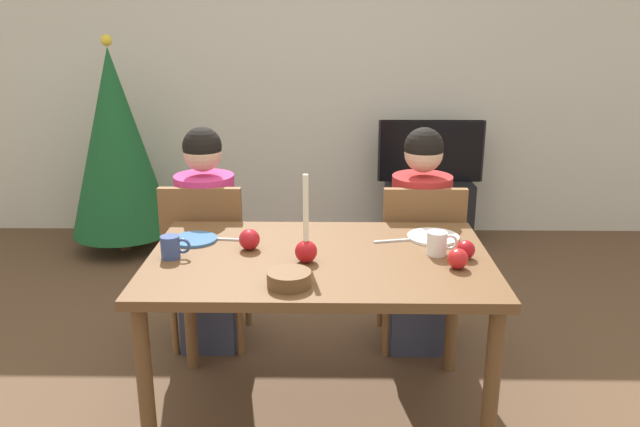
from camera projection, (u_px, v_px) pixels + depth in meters
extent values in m
plane|color=brown|center=(319.00, 414.00, 2.88)|extent=(7.68, 7.68, 0.00)
cube|color=beige|center=(324.00, 67.00, 4.98)|extent=(6.40, 0.10, 2.60)
cube|color=brown|center=(319.00, 260.00, 2.66)|extent=(1.40, 0.90, 0.04)
cylinder|color=brown|center=(146.00, 392.00, 2.41)|extent=(0.06, 0.06, 0.71)
cylinder|color=brown|center=(491.00, 395.00, 2.40)|extent=(0.06, 0.06, 0.71)
cylinder|color=brown|center=(189.00, 302.00, 3.16)|extent=(0.06, 0.06, 0.71)
cylinder|color=brown|center=(453.00, 304.00, 3.14)|extent=(0.06, 0.06, 0.71)
cube|color=brown|center=(210.00, 265.00, 3.42)|extent=(0.40, 0.40, 0.04)
cube|color=brown|center=(202.00, 232.00, 3.18)|extent=(0.40, 0.04, 0.45)
cylinder|color=brown|center=(248.00, 291.00, 3.65)|extent=(0.04, 0.04, 0.41)
cylinder|color=brown|center=(188.00, 291.00, 3.65)|extent=(0.04, 0.04, 0.41)
cylinder|color=brown|center=(240.00, 318.00, 3.32)|extent=(0.04, 0.04, 0.41)
cylinder|color=brown|center=(174.00, 318.00, 3.33)|extent=(0.04, 0.04, 0.41)
cube|color=brown|center=(417.00, 266.00, 3.41)|extent=(0.40, 0.40, 0.04)
cube|color=brown|center=(424.00, 233.00, 3.16)|extent=(0.40, 0.04, 0.45)
cylinder|color=brown|center=(441.00, 292.00, 3.63)|extent=(0.04, 0.04, 0.41)
cylinder|color=brown|center=(381.00, 292.00, 3.64)|extent=(0.04, 0.04, 0.41)
cylinder|color=brown|center=(452.00, 320.00, 3.31)|extent=(0.04, 0.04, 0.41)
cylinder|color=brown|center=(386.00, 319.00, 3.31)|extent=(0.04, 0.04, 0.41)
cube|color=#33384C|center=(211.00, 305.00, 3.43)|extent=(0.28, 0.28, 0.45)
cylinder|color=#D1337A|center=(206.00, 221.00, 3.30)|extent=(0.30, 0.30, 0.48)
sphere|color=tan|center=(202.00, 152.00, 3.19)|extent=(0.19, 0.19, 0.19)
sphere|color=black|center=(202.00, 146.00, 3.18)|extent=(0.19, 0.19, 0.19)
cube|color=#33384C|center=(416.00, 306.00, 3.42)|extent=(0.28, 0.28, 0.45)
cylinder|color=#AD2323|center=(420.00, 222.00, 3.28)|extent=(0.30, 0.30, 0.48)
sphere|color=tan|center=(424.00, 153.00, 3.18)|extent=(0.19, 0.19, 0.19)
sphere|color=black|center=(424.00, 147.00, 3.17)|extent=(0.19, 0.19, 0.19)
cube|color=black|center=(428.00, 211.00, 5.00)|extent=(0.64, 0.40, 0.48)
cube|color=black|center=(431.00, 151.00, 4.86)|extent=(0.79, 0.04, 0.46)
cube|color=black|center=(431.00, 151.00, 4.86)|extent=(0.76, 0.05, 0.46)
cylinder|color=brown|center=(125.00, 240.00, 4.87)|extent=(0.08, 0.08, 0.14)
cone|color=#195628|center=(116.00, 143.00, 4.65)|extent=(0.73, 0.73, 1.34)
sphere|color=yellow|center=(106.00, 40.00, 4.44)|extent=(0.08, 0.08, 0.08)
sphere|color=red|center=(306.00, 252.00, 2.58)|extent=(0.09, 0.09, 0.09)
cylinder|color=#EFE5C6|center=(306.00, 208.00, 2.53)|extent=(0.02, 0.02, 0.27)
cylinder|color=teal|center=(194.00, 239.00, 2.83)|extent=(0.20, 0.20, 0.01)
cylinder|color=white|center=(433.00, 237.00, 2.87)|extent=(0.23, 0.23, 0.01)
cylinder|color=#33477F|center=(170.00, 247.00, 2.62)|extent=(0.08, 0.08, 0.09)
torus|color=#33477F|center=(183.00, 246.00, 2.62)|extent=(0.06, 0.01, 0.06)
cylinder|color=white|center=(437.00, 243.00, 2.66)|extent=(0.08, 0.08, 0.10)
torus|color=white|center=(450.00, 242.00, 2.66)|extent=(0.07, 0.01, 0.07)
cube|color=silver|center=(235.00, 240.00, 2.84)|extent=(0.18, 0.04, 0.01)
cube|color=silver|center=(394.00, 241.00, 2.82)|extent=(0.18, 0.05, 0.01)
cylinder|color=brown|center=(289.00, 279.00, 2.36)|extent=(0.16, 0.16, 0.06)
sphere|color=#AB1117|center=(466.00, 250.00, 2.62)|extent=(0.08, 0.08, 0.08)
sphere|color=#B21720|center=(249.00, 239.00, 2.72)|extent=(0.09, 0.09, 0.09)
sphere|color=red|center=(458.00, 259.00, 2.52)|extent=(0.08, 0.08, 0.08)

